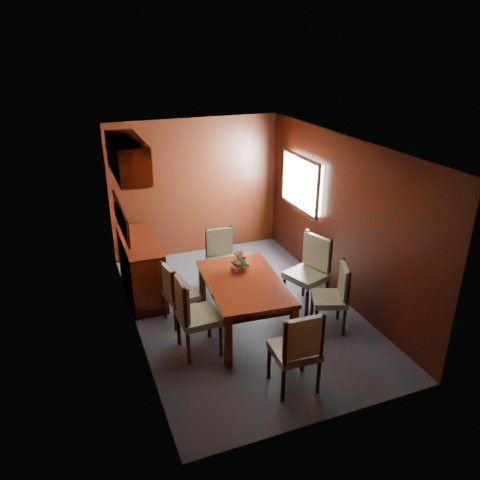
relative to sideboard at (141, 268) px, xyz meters
name	(u,v)px	position (x,y,z in m)	size (l,w,h in m)	color
ground	(244,311)	(1.25, -1.00, -0.45)	(4.50, 4.50, 0.00)	#363F4A
room_shell	(228,197)	(1.15, -0.67, 1.18)	(3.06, 4.52, 2.41)	black
sideboard	(141,268)	(0.00, 0.00, 0.00)	(0.48, 1.40, 0.90)	#3A1107
dining_table	(244,288)	(1.10, -1.39, 0.16)	(1.07, 1.59, 0.71)	#3A1107
chair_left_near	(192,311)	(0.32, -1.65, 0.13)	(0.49, 0.51, 1.04)	black
chair_left_far	(176,291)	(0.30, -0.93, 0.04)	(0.46, 0.48, 0.88)	black
chair_right_near	(335,293)	(2.22, -1.81, 0.07)	(0.56, 0.57, 0.93)	black
chair_right_far	(311,268)	(2.20, -1.17, 0.15)	(0.63, 0.64, 1.08)	black
chair_head	(298,348)	(1.18, -2.73, 0.11)	(0.50, 0.48, 1.02)	black
chair_foot	(221,255)	(1.20, -0.18, 0.08)	(0.48, 0.46, 0.95)	black
flower_centerpiece	(240,261)	(1.16, -1.07, 0.39)	(0.26, 0.26, 0.26)	#BD543A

